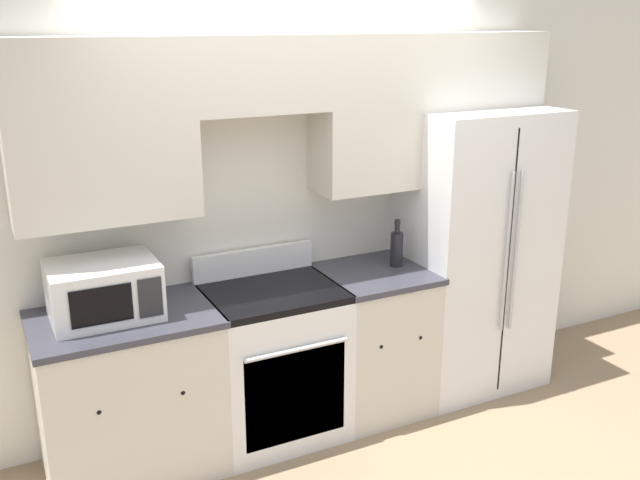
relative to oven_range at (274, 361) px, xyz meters
The scene contains 8 objects.
ground_plane 0.63m from the oven_range, 45.71° to the right, with size 12.00×12.00×0.00m, color #937A5B.
wall_back 1.15m from the oven_range, 40.33° to the left, with size 8.00×0.39×2.60m.
lower_cabinets_left 0.83m from the oven_range, behind, with size 0.94×0.64×0.91m.
lower_cabinets_right 0.68m from the oven_range, ahead, with size 0.63×0.64×0.91m.
oven_range is the anchor object (origin of this frame).
refrigerator 1.51m from the oven_range, ahead, with size 0.92×0.80×1.84m.
microwave 1.09m from the oven_range, behind, with size 0.54×0.42×0.29m.
bottle 1.02m from the oven_range, ahead, with size 0.08×0.08×0.29m.
Camera 1 is at (-1.75, -3.16, 2.38)m, focal length 40.00 mm.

